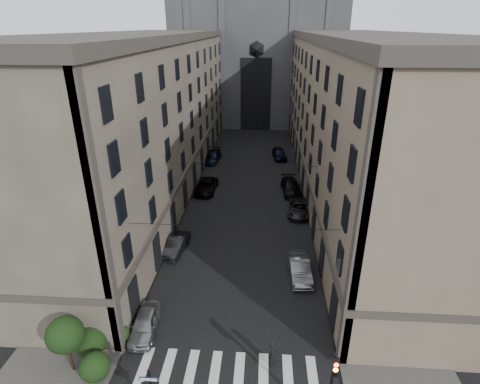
% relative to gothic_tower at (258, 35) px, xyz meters
% --- Properties ---
extents(sidewalk_left, '(7.00, 80.00, 0.15)m').
position_rel_gothic_tower_xyz_m(sidewalk_left, '(-10.50, -38.96, -17.72)').
color(sidewalk_left, '#383533').
rests_on(sidewalk_left, ground).
extents(sidewalk_right, '(7.00, 80.00, 0.15)m').
position_rel_gothic_tower_xyz_m(sidewalk_right, '(10.50, -38.96, -17.72)').
color(sidewalk_right, '#383533').
rests_on(sidewalk_right, ground).
extents(zebra_crossing, '(11.00, 3.20, 0.01)m').
position_rel_gothic_tower_xyz_m(zebra_crossing, '(0.00, -69.96, -17.79)').
color(zebra_crossing, beige).
rests_on(zebra_crossing, ground).
extents(building_left, '(13.60, 60.60, 18.85)m').
position_rel_gothic_tower_xyz_m(building_left, '(-13.44, -38.96, -8.45)').
color(building_left, '#494338').
rests_on(building_left, ground).
extents(building_right, '(13.60, 60.60, 18.85)m').
position_rel_gothic_tower_xyz_m(building_right, '(13.44, -38.96, -8.45)').
color(building_right, brown).
rests_on(building_right, ground).
extents(gothic_tower, '(35.00, 23.00, 58.00)m').
position_rel_gothic_tower_xyz_m(gothic_tower, '(0.00, 0.00, 0.00)').
color(gothic_tower, '#2D2D33').
rests_on(gothic_tower, ground).
extents(traffic_light_right, '(0.34, 0.50, 5.20)m').
position_rel_gothic_tower_xyz_m(traffic_light_right, '(5.60, -73.04, -14.51)').
color(traffic_light_right, black).
rests_on(traffic_light_right, ground).
extents(shrub_cluster, '(3.90, 4.40, 3.90)m').
position_rel_gothic_tower_xyz_m(shrub_cluster, '(-8.72, -69.95, -16.00)').
color(shrub_cluster, black).
rests_on(shrub_cluster, sidewalk_left).
extents(tram_wires, '(14.00, 60.00, 0.43)m').
position_rel_gothic_tower_xyz_m(tram_wires, '(0.00, -39.33, -10.55)').
color(tram_wires, black).
rests_on(tram_wires, ground).
extents(car_left_near, '(1.91, 4.28, 1.43)m').
position_rel_gothic_tower_xyz_m(car_left_near, '(-6.01, -66.96, -17.08)').
color(car_left_near, gray).
rests_on(car_left_near, ground).
extents(car_left_midnear, '(2.05, 4.48, 1.43)m').
position_rel_gothic_tower_xyz_m(car_left_midnear, '(-6.11, -56.74, -17.09)').
color(car_left_midnear, black).
rests_on(car_left_midnear, ground).
extents(car_left_midfar, '(2.81, 5.54, 1.50)m').
position_rel_gothic_tower_xyz_m(car_left_midfar, '(-5.40, -42.70, -17.05)').
color(car_left_midfar, black).
rests_on(car_left_midfar, ground).
extents(car_left_far, '(2.77, 5.75, 1.62)m').
position_rel_gothic_tower_xyz_m(car_left_far, '(-6.20, -30.93, -16.99)').
color(car_left_far, black).
rests_on(car_left_far, ground).
extents(car_right_near, '(1.98, 4.90, 1.58)m').
position_rel_gothic_tower_xyz_m(car_right_near, '(5.18, -59.79, -17.01)').
color(car_right_near, slate).
rests_on(car_right_near, ground).
extents(car_right_midnear, '(2.95, 5.33, 1.41)m').
position_rel_gothic_tower_xyz_m(car_right_midnear, '(6.07, -48.16, -17.09)').
color(car_right_midnear, black).
rests_on(car_right_midnear, ground).
extents(car_right_midfar, '(2.75, 5.67, 1.59)m').
position_rel_gothic_tower_xyz_m(car_right_midfar, '(5.49, -42.34, -17.00)').
color(car_right_midfar, black).
rests_on(car_right_midfar, ground).
extents(car_right_far, '(2.54, 5.00, 1.63)m').
position_rel_gothic_tower_xyz_m(car_right_far, '(4.40, -28.86, -16.98)').
color(car_right_far, black).
rests_on(car_right_far, ground).
extents(pedestrian, '(0.47, 0.71, 1.93)m').
position_rel_gothic_tower_xyz_m(pedestrian, '(2.76, -69.18, -16.84)').
color(pedestrian, black).
rests_on(pedestrian, ground).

